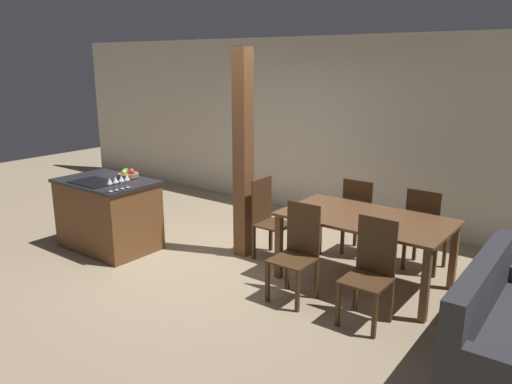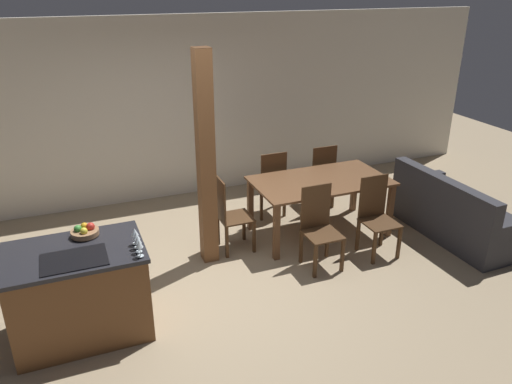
% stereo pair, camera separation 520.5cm
% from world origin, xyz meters
% --- Properties ---
extents(ground_plane, '(16.00, 16.00, 0.00)m').
position_xyz_m(ground_plane, '(0.00, 0.00, 0.00)').
color(ground_plane, '#9E896B').
extents(wall_back, '(11.20, 0.08, 2.70)m').
position_xyz_m(wall_back, '(0.00, 2.67, 1.35)').
color(wall_back, silver).
rests_on(wall_back, ground_plane).
extents(kitchen_island, '(1.24, 0.83, 0.90)m').
position_xyz_m(kitchen_island, '(-1.38, -0.31, 0.45)').
color(kitchen_island, brown).
rests_on(kitchen_island, ground_plane).
extents(fruit_bowl, '(0.26, 0.26, 0.11)m').
position_xyz_m(fruit_bowl, '(-1.25, -0.05, 0.94)').
color(fruit_bowl, '#99704C').
rests_on(fruit_bowl, kitchen_island).
extents(wine_glass_near, '(0.07, 0.07, 0.16)m').
position_xyz_m(wine_glass_near, '(-0.84, -0.65, 1.02)').
color(wine_glass_near, silver).
rests_on(wine_glass_near, kitchen_island).
extents(wine_glass_middle, '(0.07, 0.07, 0.16)m').
position_xyz_m(wine_glass_middle, '(-0.84, -0.57, 1.02)').
color(wine_glass_middle, silver).
rests_on(wine_glass_middle, kitchen_island).
extents(wine_glass_far, '(0.07, 0.07, 0.16)m').
position_xyz_m(wine_glass_far, '(-0.84, -0.49, 1.02)').
color(wine_glass_far, silver).
rests_on(wine_glass_far, kitchen_island).
extents(wine_glass_end, '(0.07, 0.07, 0.16)m').
position_xyz_m(wine_glass_end, '(-0.84, -0.40, 1.02)').
color(wine_glass_end, silver).
rests_on(wine_glass_end, kitchen_island).
extents(dining_table, '(1.75, 0.99, 0.76)m').
position_xyz_m(dining_table, '(1.69, 0.67, 0.66)').
color(dining_table, brown).
rests_on(dining_table, ground_plane).
extents(dining_chair_near_left, '(0.40, 0.40, 0.98)m').
position_xyz_m(dining_chair_near_left, '(1.30, -0.04, 0.50)').
color(dining_chair_near_left, '#472D19').
rests_on(dining_chair_near_left, ground_plane).
extents(dining_chair_near_right, '(0.40, 0.40, 0.98)m').
position_xyz_m(dining_chair_near_right, '(2.09, -0.04, 0.50)').
color(dining_chair_near_right, '#472D19').
rests_on(dining_chair_near_right, ground_plane).
extents(dining_chair_far_left, '(0.40, 0.40, 0.98)m').
position_xyz_m(dining_chair_far_left, '(1.30, 1.39, 0.50)').
color(dining_chair_far_left, '#472D19').
rests_on(dining_chair_far_left, ground_plane).
extents(dining_chair_far_right, '(0.40, 0.40, 0.98)m').
position_xyz_m(dining_chair_far_right, '(2.09, 1.39, 0.50)').
color(dining_chair_far_right, '#472D19').
rests_on(dining_chair_far_right, ground_plane).
extents(dining_chair_head_end, '(0.40, 0.40, 0.98)m').
position_xyz_m(dining_chair_head_end, '(0.43, 0.67, 0.50)').
color(dining_chair_head_end, '#472D19').
rests_on(dining_chair_head_end, ground_plane).
extents(timber_post, '(0.18, 0.18, 2.50)m').
position_xyz_m(timber_post, '(0.14, 0.56, 1.25)').
color(timber_post, brown).
rests_on(timber_post, ground_plane).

